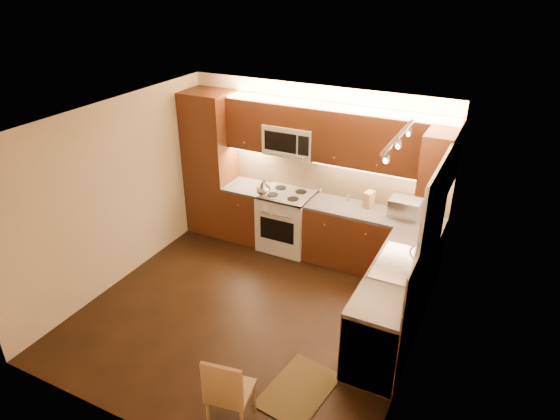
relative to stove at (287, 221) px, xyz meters
The scene contains 37 objects.
floor 1.76m from the stove, 79.85° to the right, with size 4.00×4.00×0.01m, color black.
ceiling 2.66m from the stove, 79.85° to the right, with size 4.00×4.00×0.01m, color beige.
wall_back 0.91m from the stove, 47.29° to the left, with size 4.00×0.01×2.50m, color beige.
wall_front 3.77m from the stove, 85.33° to the right, with size 4.00×0.01×2.50m, color beige.
wall_left 2.51m from the stove, 135.42° to the right, with size 0.01×4.00×2.50m, color beige.
wall_right 2.95m from the stove, 36.06° to the right, with size 0.01×4.00×2.50m, color beige.
pantry 1.52m from the stove, behind, with size 0.70×0.60×2.30m, color #421F0E.
base_cab_back_left 0.69m from the stove, behind, with size 0.62×0.60×0.86m, color #421F0E.
counter_back_left 0.81m from the stove, behind, with size 0.62×0.60×0.04m, color #34312F.
base_cab_back_right 1.34m from the stove, ahead, with size 1.92×0.60×0.86m, color #421F0E.
counter_back_right 1.40m from the stove, ahead, with size 1.92×0.60×0.04m, color #34312F.
base_cab_right 2.37m from the stove, 32.52° to the right, with size 0.60×2.00×0.86m, color #421F0E.
counter_right 2.41m from the stove, 32.52° to the right, with size 0.60×2.00×0.04m, color #34312F.
dishwasher 2.81m from the stove, 44.64° to the right, with size 0.58×0.60×0.84m, color silver.
backsplash_back 1.03m from the stove, 25.86° to the left, with size 3.30×0.02×0.60m, color tan.
backsplash_right 2.72m from the stove, 29.11° to the right, with size 0.02×2.00×0.60m, color tan.
upper_cab_back_left 1.58m from the stove, 167.74° to the left, with size 0.62×0.35×0.75m, color #421F0E.
upper_cab_back_right 1.95m from the stove, ahead, with size 1.92×0.35×0.75m, color #421F0E.
upper_cab_bridge 1.64m from the stove, 90.00° to the left, with size 0.76×0.35×0.31m, color #421F0E.
upper_cab_right_corner 2.57m from the stove, ahead, with size 0.35×0.50×0.75m, color #421F0E.
stove is the anchor object (origin of this frame).
microwave 1.27m from the stove, 90.00° to the left, with size 0.76×0.38×0.44m, color silver, non-canonical shape.
window_frame 2.79m from the stove, 26.21° to the right, with size 0.03×1.44×1.24m, color silver.
window_blinds 2.77m from the stove, 26.41° to the right, with size 0.02×1.36×1.16m, color silver.
sink 2.35m from the stove, 29.36° to the right, with size 0.52×0.86×0.15m, color silver, non-canonical shape.
faucet 2.52m from the stove, 27.30° to the right, with size 0.20×0.04×0.30m, color silver, non-canonical shape.
track_light_bar 3.01m from the stove, 34.57° to the right, with size 0.04×1.20×0.03m, color silver.
kettle 0.68m from the stove, 140.39° to the right, with size 0.22×0.22×0.25m, color silver, non-canonical shape.
toaster_oven 1.83m from the stove, ahead, with size 0.42×0.31×0.25m, color silver.
knife_block 1.35m from the stove, ahead, with size 0.10×0.17×0.23m, color olive.
spice_jar_a 0.71m from the stove, 31.06° to the left, with size 0.04×0.04×0.09m, color silver.
spice_jar_b 1.04m from the stove, 13.05° to the left, with size 0.04×0.04×0.09m, color brown.
spice_jar_c 1.03m from the stove, 12.42° to the left, with size 0.04×0.04×0.10m, color silver.
spice_jar_d 1.03m from the stove, 13.22° to the left, with size 0.04×0.04×0.09m, color #AD7734.
soap_bottle 2.37m from the stove, 21.35° to the right, with size 0.10×0.10×0.21m, color silver.
rug 2.96m from the stove, 61.57° to the right, with size 0.59×0.88×0.01m, color black.
dining_chair 3.37m from the stove, 73.06° to the right, with size 0.39×0.39×0.88m, color olive, non-canonical shape.
Camera 1 is at (2.59, -4.34, 4.00)m, focal length 31.54 mm.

